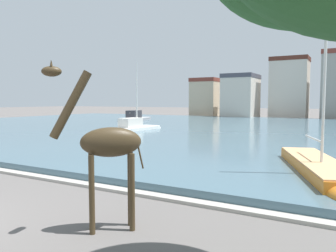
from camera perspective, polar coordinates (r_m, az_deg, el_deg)
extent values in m
cube|color=#476675|center=(37.19, 13.10, -0.70)|extent=(89.32, 51.19, 0.40)
cube|color=#ADA89E|center=(14.48, -16.69, -9.27)|extent=(89.32, 0.50, 0.12)
cylinder|color=#42331E|center=(8.79, -13.12, -11.61)|extent=(0.15, 0.15, 2.06)
cylinder|color=#42331E|center=(9.17, -13.13, -10.94)|extent=(0.15, 0.15, 2.06)
cylinder|color=#42331E|center=(8.85, -6.27, -11.41)|extent=(0.15, 0.15, 2.06)
cylinder|color=#42331E|center=(9.22, -6.57, -10.76)|extent=(0.15, 0.15, 2.06)
ellipsoid|color=#42331E|center=(8.73, -9.88, -2.78)|extent=(1.58, 1.51, 0.79)
cylinder|color=#42331E|center=(8.66, -16.57, 3.58)|extent=(0.95, 0.89, 1.76)
ellipsoid|color=#42331E|center=(8.73, -19.61, 8.94)|extent=(0.54, 0.52, 0.26)
cone|color=#42331E|center=(8.69, -19.70, 10.33)|extent=(0.06, 0.06, 0.15)
cone|color=#42331E|center=(8.81, -19.60, 10.24)|extent=(0.06, 0.06, 0.15)
cylinder|color=#42331E|center=(8.85, -4.94, -4.78)|extent=(0.20, 0.18, 0.83)
cube|color=white|center=(33.95, -5.97, -0.84)|extent=(2.60, 6.76, 0.69)
ellipsoid|color=white|center=(36.38, -2.75, -0.47)|extent=(1.99, 2.47, 0.66)
cube|color=silver|center=(33.92, -5.97, -0.21)|extent=(2.55, 6.62, 0.06)
cube|color=silver|center=(33.51, -6.53, 0.59)|extent=(1.60, 2.43, 0.94)
cylinder|color=silver|center=(34.19, -5.47, 4.58)|extent=(0.12, 0.12, 5.72)
cylinder|color=silver|center=(33.36, -6.72, 1.21)|extent=(0.31, 2.31, 0.08)
cube|color=#939399|center=(50.58, -5.68, 0.91)|extent=(3.64, 8.19, 0.75)
ellipsoid|color=#939399|center=(54.04, -4.09, 1.15)|extent=(2.42, 3.10, 0.71)
cube|color=#B1B1B5|center=(50.55, -5.68, 1.37)|extent=(3.56, 8.03, 0.06)
cube|color=#333338|center=(49.98, -5.96, 2.04)|extent=(2.01, 3.01, 1.18)
cylinder|color=silver|center=(51.06, -5.45, 6.25)|extent=(0.12, 0.12, 8.70)
cylinder|color=silver|center=(49.79, -6.06, 2.32)|extent=(0.62, 2.74, 0.08)
cube|color=orange|center=(15.69, 24.52, -7.09)|extent=(4.16, 7.79, 0.84)
cube|color=#E2A56E|center=(15.61, 24.57, -5.47)|extent=(4.08, 7.64, 0.06)
cylinder|color=silver|center=(14.93, 25.68, 10.22)|extent=(0.12, 0.12, 8.45)
cylinder|color=silver|center=(16.23, 23.97, -1.98)|extent=(0.97, 2.56, 0.08)
cube|color=#C6B293|center=(72.34, 6.86, 4.62)|extent=(5.56, 7.25, 7.48)
cube|color=brown|center=(72.47, 6.89, 7.89)|extent=(5.67, 7.40, 0.80)
cube|color=beige|center=(66.00, 12.54, 4.70)|extent=(5.90, 7.61, 7.78)
cube|color=#42424C|center=(66.17, 12.60, 8.41)|extent=(6.02, 7.76, 0.80)
cube|color=beige|center=(67.76, 20.35, 5.86)|extent=(6.76, 5.66, 10.95)
cube|color=#51281E|center=(68.19, 20.48, 10.80)|extent=(6.89, 5.77, 0.80)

